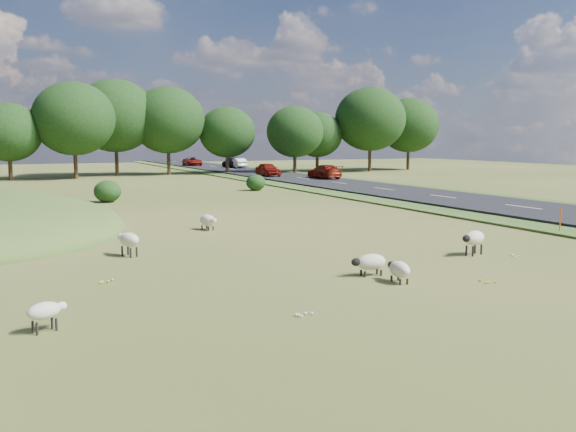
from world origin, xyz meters
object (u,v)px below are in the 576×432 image
object	(u,v)px
sheep_3	(474,238)
car_0	(324,172)
sheep_5	(128,240)
sheep_0	(399,269)
car_2	(192,161)
car_3	(238,163)
sheep_2	(45,311)
sheep_1	(208,220)
sheep_4	(370,262)
marker_post	(560,221)
car_5	(233,162)
car_4	(268,169)

from	to	relation	value
sheep_3	car_0	distance (m)	44.36
sheep_5	sheep_0	bearing A→B (deg)	-160.27
car_2	car_3	distance (m)	11.44
car_3	sheep_2	bearing A→B (deg)	66.95
sheep_0	sheep_5	world-z (taller)	sheep_5
sheep_1	sheep_4	xyz separation A→B (m)	(1.71, -12.49, -0.02)
sheep_1	marker_post	bearing A→B (deg)	49.06
marker_post	car_5	xyz separation A→B (m)	(7.49, 68.44, 0.39)
sheep_5	car_4	world-z (taller)	car_4
car_3	sheep_3	bearing A→B (deg)	77.62
sheep_3	sheep_4	xyz separation A→B (m)	(-5.64, -1.59, -0.21)
sheep_4	car_4	bearing A→B (deg)	-106.92
sheep_3	sheep_4	bearing A→B (deg)	-4.41
car_3	marker_post	bearing A→B (deg)	83.54
car_3	car_2	bearing A→B (deg)	-70.61
sheep_2	marker_post	bearing A→B (deg)	-7.61
sheep_0	sheep_3	xyz separation A→B (m)	(5.35, 2.82, 0.24)
sheep_0	sheep_3	world-z (taller)	sheep_3
sheep_1	car_3	size ratio (longest dim) A/B	0.32
sheep_1	car_2	distance (m)	71.38
sheep_1	car_3	distance (m)	62.29
sheep_5	car_4	size ratio (longest dim) A/B	0.30
car_2	car_5	bearing A→B (deg)	-65.78
sheep_1	sheep_0	bearing A→B (deg)	-4.55
marker_post	car_3	distance (m)	66.52
sheep_2	car_5	world-z (taller)	car_5
car_5	car_2	bearing A→B (deg)	-65.78
sheep_2	sheep_4	world-z (taller)	sheep_4
sheep_1	car_3	world-z (taller)	car_3
sheep_0	sheep_2	xyz separation A→B (m)	(-10.48, -0.96, 0.07)
sheep_1	sheep_4	size ratio (longest dim) A/B	1.09
sheep_2	car_3	bearing A→B (deg)	43.45
sheep_5	car_3	world-z (taller)	car_3
car_4	sheep_0	bearing A→B (deg)	-108.06
sheep_2	car_2	size ratio (longest dim) A/B	0.21
sheep_3	car_3	size ratio (longest dim) A/B	0.32
sheep_1	sheep_3	size ratio (longest dim) A/B	1.00
marker_post	car_5	bearing A→B (deg)	83.76
sheep_3	car_0	bearing A→B (deg)	-130.07
sheep_3	sheep_2	bearing A→B (deg)	-6.66
car_0	car_4	distance (m)	7.68
sheep_1	car_3	xyz separation A→B (m)	(22.49, 58.09, 0.47)
sheep_0	sheep_2	distance (m)	10.53
sheep_0	sheep_3	size ratio (longest dim) A/B	0.87
car_4	car_5	size ratio (longest dim) A/B	0.88
car_2	sheep_5	bearing A→B (deg)	-107.57
marker_post	car_5	world-z (taller)	car_5
sheep_5	car_4	distance (m)	49.14
sheep_0	car_4	size ratio (longest dim) A/B	0.27
car_0	car_2	xyz separation A→B (m)	(-3.80, 38.09, -0.07)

